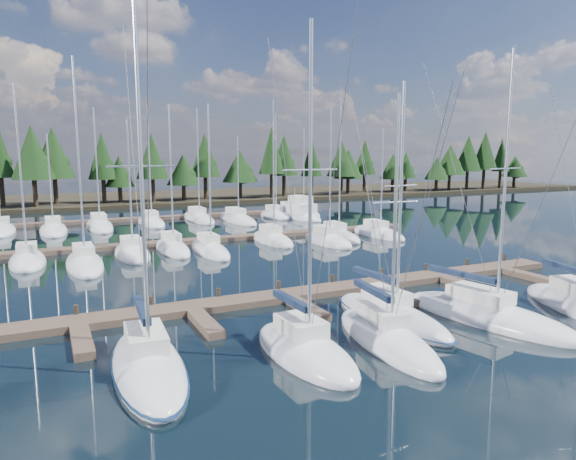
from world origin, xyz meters
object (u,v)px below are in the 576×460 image
front_sailboat_3 (386,338)px  main_dock (290,298)px  front_sailboat_1 (148,365)px  front_sailboat_4 (391,316)px  front_sailboat_5 (487,315)px  motor_yacht_right (299,214)px  front_sailboat_2 (305,350)px

front_sailboat_3 → main_dock: bearing=97.5°
front_sailboat_1 → front_sailboat_4: size_ratio=1.16×
main_dock → front_sailboat_4: bearing=-59.7°
front_sailboat_1 → front_sailboat_3: (10.82, -1.66, -0.01)m
front_sailboat_5 → motor_yacht_right: 44.63m
front_sailboat_2 → front_sailboat_4: front_sailboat_2 is taller
front_sailboat_3 → front_sailboat_4: 3.44m
front_sailboat_5 → motor_yacht_right: front_sailboat_5 is taller
main_dock → front_sailboat_5: (8.10, -7.84, 0.08)m
front_sailboat_1 → front_sailboat_4: bearing=4.2°
main_dock → motor_yacht_right: 40.08m
front_sailboat_2 → motor_yacht_right: (21.62, 43.57, 0.25)m
front_sailboat_1 → front_sailboat_5: bearing=-3.8°
front_sailboat_2 → front_sailboat_4: size_ratio=1.13×
front_sailboat_1 → front_sailboat_2: 6.74m
front_sailboat_3 → front_sailboat_4: front_sailboat_4 is taller
motor_yacht_right → front_sailboat_1: bearing=-123.8°
front_sailboat_2 → front_sailboat_3: bearing=-4.0°
front_sailboat_3 → front_sailboat_5: size_ratio=0.83×
front_sailboat_1 → front_sailboat_3: front_sailboat_1 is taller
front_sailboat_1 → front_sailboat_5: front_sailboat_1 is taller
front_sailboat_1 → front_sailboat_5: (17.83, -1.19, -0.01)m
front_sailboat_4 → front_sailboat_2: bearing=-160.1°
main_dock → front_sailboat_3: bearing=-82.5°
front_sailboat_1 → front_sailboat_3: size_ratio=1.25×
front_sailboat_1 → front_sailboat_2: size_ratio=1.02×
front_sailboat_5 → motor_yacht_right: (10.40, 43.40, 0.27)m
front_sailboat_3 → front_sailboat_4: bearing=49.7°
front_sailboat_2 → front_sailboat_1: bearing=168.3°
main_dock → front_sailboat_1: front_sailboat_1 is taller
main_dock → front_sailboat_4: size_ratio=3.30×
front_sailboat_5 → front_sailboat_1: bearing=176.2°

